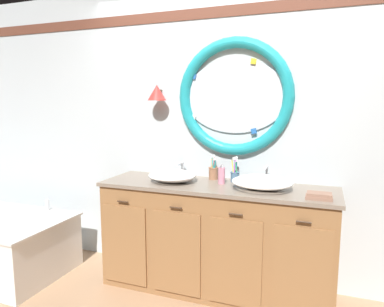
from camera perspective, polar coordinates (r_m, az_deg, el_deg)
The scene contains 11 objects.
ground_plane at distance 2.98m, azimuth 1.92°, elevation -23.49°, with size 14.00×14.00×0.00m, color tan.
back_wall_assembly at distance 3.10m, azimuth 5.57°, elevation 3.76°, with size 6.40×0.26×2.60m.
vanity_counter at distance 3.01m, azimuth 3.85°, elevation -13.47°, with size 1.91×0.59×0.91m.
sink_basin_left at distance 2.96m, azimuth -3.21°, elevation -3.58°, with size 0.40×0.40×0.11m.
sink_basin_right at distance 2.75m, azimuth 11.34°, elevation -4.55°, with size 0.47×0.47×0.12m.
faucet_set_left at distance 3.16m, azimuth -1.64°, elevation -2.76°, with size 0.21×0.15×0.14m.
faucet_set_right at distance 2.97m, azimuth 12.02°, elevation -3.64°, with size 0.23×0.12×0.15m.
toothbrush_holder_left at distance 3.06m, azimuth 3.49°, elevation -3.05°, with size 0.09×0.09×0.22m.
toothbrush_holder_right at distance 2.97m, azimuth 6.99°, elevation -3.55°, with size 0.08×0.08×0.22m.
soap_dispenser at distance 2.89m, azimuth 4.81°, elevation -3.50°, with size 0.06×0.06×0.17m.
folded_hand_towel at distance 2.60m, azimuth 19.94°, elevation -6.50°, with size 0.18×0.11×0.04m.
Camera 1 is at (0.80, -2.41, 1.57)m, focal length 32.85 mm.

